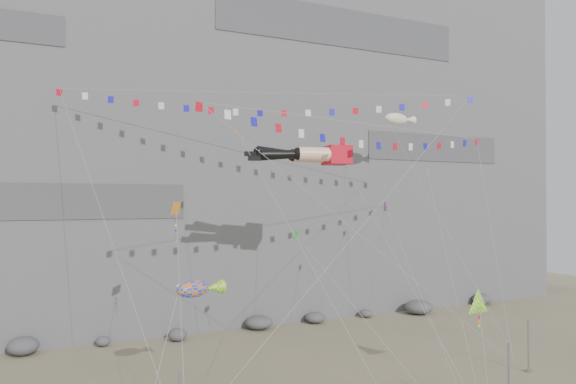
% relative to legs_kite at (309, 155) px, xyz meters
% --- Properties ---
extents(ground, '(120.00, 120.00, 0.00)m').
position_rel_legs_kite_xyz_m(ground, '(1.10, -4.91, -15.45)').
color(ground, gray).
rests_on(ground, ground).
extents(cliff, '(80.00, 28.00, 50.00)m').
position_rel_legs_kite_xyz_m(cliff, '(1.10, 27.09, 9.55)').
color(cliff, slate).
rests_on(cliff, ground).
extents(talus_boulders, '(60.00, 3.00, 1.20)m').
position_rel_legs_kite_xyz_m(talus_boulders, '(1.10, 12.09, -14.85)').
color(talus_boulders, '#57575C').
rests_on(talus_boulders, ground).
extents(anchor_pole_center, '(0.12, 0.12, 4.33)m').
position_rel_legs_kite_xyz_m(anchor_pole_center, '(4.67, -14.23, -13.28)').
color(anchor_pole_center, gray).
rests_on(anchor_pole_center, ground).
extents(anchor_pole_right, '(0.12, 0.12, 3.69)m').
position_rel_legs_kite_xyz_m(anchor_pole_right, '(13.10, -8.24, -13.60)').
color(anchor_pole_right, gray).
rests_on(anchor_pole_right, ground).
extents(legs_kite, '(8.17, 15.82, 20.54)m').
position_rel_legs_kite_xyz_m(legs_kite, '(0.00, 0.00, 0.00)').
color(legs_kite, red).
rests_on(legs_kite, ground).
extents(flag_banner_upper, '(31.58, 20.16, 27.65)m').
position_rel_legs_kite_xyz_m(flag_banner_upper, '(-0.69, 5.17, 5.42)').
color(flag_banner_upper, red).
rests_on(flag_banner_upper, ground).
extents(flag_banner_lower, '(27.86, 7.49, 20.65)m').
position_rel_legs_kite_xyz_m(flag_banner_lower, '(3.59, -2.64, 2.11)').
color(flag_banner_lower, red).
rests_on(flag_banner_lower, ground).
extents(harlequin_kite, '(2.34, 8.41, 13.81)m').
position_rel_legs_kite_xyz_m(harlequin_kite, '(-10.28, -1.17, -3.91)').
color(harlequin_kite, red).
rests_on(harlequin_kite, ground).
extents(fish_windsock, '(6.19, 6.47, 9.69)m').
position_rel_legs_kite_xyz_m(fish_windsock, '(-10.03, -4.17, -8.61)').
color(fish_windsock, orange).
rests_on(fish_windsock, ground).
extents(delta_kite, '(4.34, 4.39, 7.42)m').
position_rel_legs_kite_xyz_m(delta_kite, '(7.35, -9.39, -10.10)').
color(delta_kite, yellow).
rests_on(delta_kite, ground).
extents(blimp_windsock, '(4.00, 13.38, 23.37)m').
position_rel_legs_kite_xyz_m(blimp_windsock, '(12.74, 6.44, 4.27)').
color(blimp_windsock, '#F0EAC5').
rests_on(blimp_windsock, ground).
extents(small_kite_a, '(5.13, 13.43, 21.86)m').
position_rel_legs_kite_xyz_m(small_kite_a, '(-4.79, 1.77, 1.30)').
color(small_kite_a, orange).
rests_on(small_kite_a, ground).
extents(small_kite_b, '(3.19, 12.09, 16.60)m').
position_rel_legs_kite_xyz_m(small_kite_b, '(7.15, 0.34, -4.01)').
color(small_kite_b, purple).
rests_on(small_kite_b, ground).
extents(small_kite_c, '(4.68, 11.04, 14.73)m').
position_rel_legs_kite_xyz_m(small_kite_c, '(-2.08, -2.15, -5.88)').
color(small_kite_c, green).
rests_on(small_kite_c, ground).
extents(small_kite_d, '(7.75, 13.82, 20.89)m').
position_rel_legs_kite_xyz_m(small_kite_d, '(12.06, 1.08, -1.35)').
color(small_kite_d, yellow).
rests_on(small_kite_d, ground).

